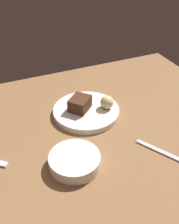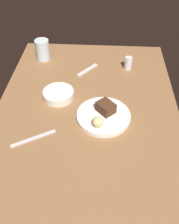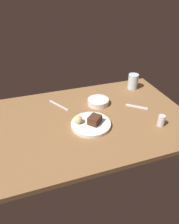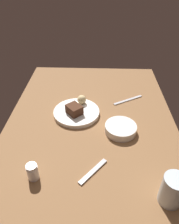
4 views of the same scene
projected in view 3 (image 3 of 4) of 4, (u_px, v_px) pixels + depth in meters
The scene contains 9 objects.
dining_table at pixel (94, 119), 129.50cm from camera, with size 120.00×84.00×3.00cm, color brown.
dessert_plate at pixel (91, 124), 120.76cm from camera, with size 23.81×23.81×2.13cm, color white.
chocolate_cake_slice at pixel (95, 120), 118.75cm from camera, with size 7.46×6.17×4.62cm, color #472819.
bread_roll at pixel (78, 120), 118.75cm from camera, with size 4.76×4.76×4.76cm, color #DBC184.
salt_shaker at pixel (161, 121), 119.82cm from camera, with size 4.19×4.19×6.98cm.
water_glass at pixel (133, 81), 158.51cm from camera, with size 7.91×7.91×11.67cm, color silver.
side_bowl at pixel (98, 102), 140.83cm from camera, with size 14.79×14.79×3.75cm, color white.
dessert_spoon at pixel (137, 107), 138.15cm from camera, with size 15.00×1.80×0.70cm, color silver.
butter_knife at pixel (59, 105), 139.82cm from camera, with size 19.00×1.40×0.50cm, color silver.
Camera 3 is at (35.75, 98.47, 77.82)cm, focal length 32.42 mm.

